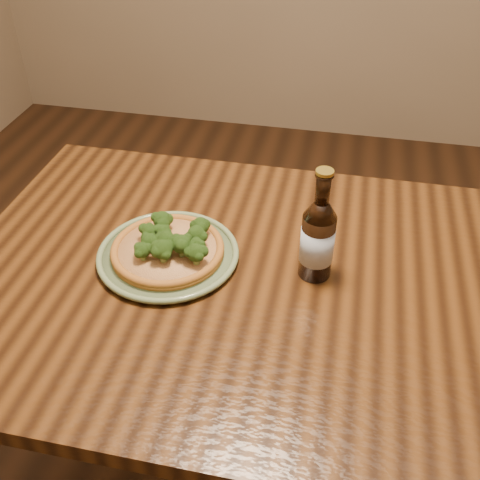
% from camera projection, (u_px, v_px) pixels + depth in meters
% --- Properties ---
extents(table, '(1.60, 0.90, 0.75)m').
position_uv_depth(table, '(323.00, 318.00, 1.22)').
color(table, '#47270F').
rests_on(table, ground).
extents(plate, '(0.31, 0.31, 0.02)m').
position_uv_depth(plate, '(168.00, 254.00, 1.23)').
color(plate, '#6B8058').
rests_on(plate, table).
extents(pizza, '(0.25, 0.25, 0.07)m').
position_uv_depth(pizza, '(169.00, 247.00, 1.21)').
color(pizza, '#A26524').
rests_on(pizza, plate).
extents(beer_bottle, '(0.07, 0.07, 0.25)m').
position_uv_depth(beer_bottle, '(318.00, 238.00, 1.14)').
color(beer_bottle, black).
rests_on(beer_bottle, table).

